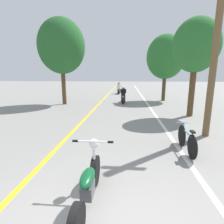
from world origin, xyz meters
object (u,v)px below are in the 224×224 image
object	(u,v)px
motorcycle_foreground	(88,185)
motorcycle_rider_lead	(123,96)
bicycle_parked	(187,140)
utility_pole	(215,55)
motorcycle_rider_far	(119,89)
roadside_tree_right_near	(196,46)
roadside_tree_right_far	(166,57)
roadside_tree_left	(61,46)

from	to	relation	value
motorcycle_foreground	motorcycle_rider_lead	bearing A→B (deg)	88.20
bicycle_parked	motorcycle_foreground	bearing A→B (deg)	-134.98
utility_pole	motorcycle_rider_far	world-z (taller)	utility_pole
roadside_tree_right_near	motorcycle_foreground	size ratio (longest dim) A/B	2.56
roadside_tree_right_near	bicycle_parked	bearing A→B (deg)	-109.87
motorcycle_rider_lead	motorcycle_foreground	bearing A→B (deg)	-91.80
utility_pole	bicycle_parked	bearing A→B (deg)	-128.59
roadside_tree_right_far	motorcycle_foreground	size ratio (longest dim) A/B	2.77
roadside_tree_right_far	motorcycle_rider_far	bearing A→B (deg)	127.68
roadside_tree_right_far	motorcycle_foreground	xyz separation A→B (m)	(-4.00, -13.52, -3.41)
bicycle_parked	motorcycle_rider_lead	bearing A→B (deg)	102.67
roadside_tree_left	bicycle_parked	world-z (taller)	roadside_tree_left
roadside_tree_right_near	motorcycle_rider_far	distance (m)	12.94
roadside_tree_left	motorcycle_rider_far	bearing A→B (deg)	63.98
motorcycle_rider_lead	utility_pole	bearing A→B (deg)	-66.95
roadside_tree_right_far	motorcycle_foreground	bearing A→B (deg)	-106.49
utility_pole	motorcycle_rider_lead	bearing A→B (deg)	113.05
roadside_tree_right_near	roadside_tree_left	xyz separation A→B (m)	(-8.62, 3.41, 0.60)
roadside_tree_right_far	motorcycle_rider_far	world-z (taller)	roadside_tree_right_far
utility_pole	roadside_tree_right_far	xyz separation A→B (m)	(0.26, 9.46, 0.82)
utility_pole	bicycle_parked	world-z (taller)	utility_pole
roadside_tree_right_near	motorcycle_rider_far	xyz separation A→B (m)	(-4.61, 11.63, -3.29)
motorcycle_foreground	utility_pole	bearing A→B (deg)	47.31
bicycle_parked	motorcycle_rider_far	bearing A→B (deg)	99.63
bicycle_parked	utility_pole	bearing A→B (deg)	51.41
utility_pole	roadside_tree_right_far	distance (m)	9.50
roadside_tree_right_far	bicycle_parked	world-z (taller)	roadside_tree_right_far
motorcycle_rider_lead	motorcycle_rider_far	xyz separation A→B (m)	(-0.69, 7.12, 0.00)
roadside_tree_left	motorcycle_rider_lead	size ratio (longest dim) A/B	3.33
roadside_tree_left	bicycle_parked	size ratio (longest dim) A/B	3.93
roadside_tree_right_far	motorcycle_foreground	world-z (taller)	roadside_tree_right_far
motorcycle_foreground	bicycle_parked	xyz separation A→B (m)	(2.51, 2.51, -0.04)
motorcycle_rider_lead	bicycle_parked	distance (m)	9.71
motorcycle_foreground	motorcycle_rider_far	xyz separation A→B (m)	(-0.31, 19.10, 0.11)
roadside_tree_right_near	roadside_tree_right_far	size ratio (longest dim) A/B	0.92
motorcycle_rider_lead	bicycle_parked	size ratio (longest dim) A/B	1.18
roadside_tree_right_near	utility_pole	bearing A→B (deg)	-99.23
roadside_tree_right_far	bicycle_parked	bearing A→B (deg)	-97.73
roadside_tree_right_far	motorcycle_rider_lead	world-z (taller)	roadside_tree_right_far
utility_pole	motorcycle_rider_far	size ratio (longest dim) A/B	2.89
roadside_tree_right_near	motorcycle_rider_lead	bearing A→B (deg)	131.02
roadside_tree_left	roadside_tree_right_near	bearing A→B (deg)	-21.59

